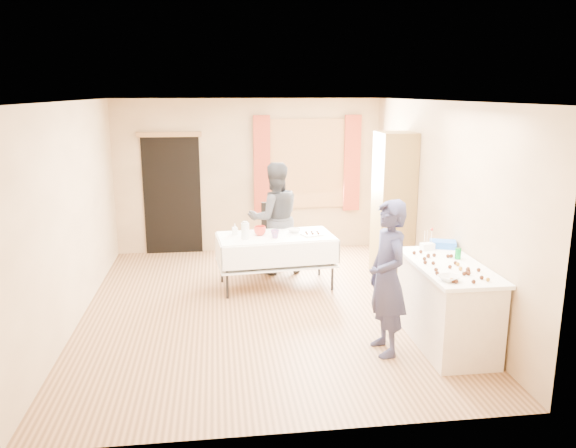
{
  "coord_description": "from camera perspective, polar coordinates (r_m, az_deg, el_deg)",
  "views": [
    {
      "loc": [
        -0.55,
        -6.77,
        2.71
      ],
      "look_at": [
        0.32,
        0.0,
        1.09
      ],
      "focal_mm": 35.0,
      "sensor_mm": 36.0,
      "label": 1
    }
  ],
  "objects": [
    {
      "name": "woman",
      "position": [
        8.45,
        -1.36,
        0.59
      ],
      "size": [
        1.01,
        0.88,
        1.69
      ],
      "primitive_type": "imported",
      "rotation": [
        0.0,
        0.0,
        3.29
      ],
      "color": "black",
      "rests_on": "floor"
    },
    {
      "name": "wall_front",
      "position": [
        4.28,
        0.49,
        -5.89
      ],
      "size": [
        4.5,
        0.02,
        2.6
      ],
      "primitive_type": "cube",
      "color": "tan",
      "rests_on": "floor"
    },
    {
      "name": "chair",
      "position": [
        8.81,
        -1.6,
        -2.54
      ],
      "size": [
        0.52,
        0.52,
        1.01
      ],
      "rotation": [
        0.0,
        0.0,
        -0.31
      ],
      "color": "black",
      "rests_on": "floor"
    },
    {
      "name": "cake_balls",
      "position": [
        6.11,
        16.22,
        -4.16
      ],
      "size": [
        0.51,
        1.11,
        0.04
      ],
      "color": "#3F2314",
      "rests_on": "counter"
    },
    {
      "name": "counter",
      "position": [
        6.39,
        15.79,
        -7.87
      ],
      "size": [
        0.7,
        1.48,
        0.91
      ],
      "color": "beige",
      "rests_on": "floor"
    },
    {
      "name": "door_lintel",
      "position": [
        9.52,
        -11.98,
        8.89
      ],
      "size": [
        1.05,
        0.06,
        0.08
      ],
      "primitive_type": "cube",
      "color": "olive",
      "rests_on": "wall_back"
    },
    {
      "name": "foam_block",
      "position": [
        6.73,
        13.97,
        -2.24
      ],
      "size": [
        0.16,
        0.12,
        0.08
      ],
      "primitive_type": "cube",
      "rotation": [
        0.0,
        0.0,
        0.16
      ],
      "color": "white",
      "rests_on": "counter"
    },
    {
      "name": "wall_right",
      "position": [
        7.46,
        14.96,
        1.98
      ],
      "size": [
        0.02,
        5.5,
        2.6
      ],
      "primitive_type": "cube",
      "color": "tan",
      "rests_on": "floor"
    },
    {
      "name": "doorway",
      "position": [
        9.68,
        -11.67,
        2.87
      ],
      "size": [
        0.95,
        0.04,
        2.0
      ],
      "primitive_type": "cube",
      "color": "black",
      "rests_on": "floor"
    },
    {
      "name": "cup_red",
      "position": [
        7.84,
        -2.87,
        -0.68
      ],
      "size": [
        0.25,
        0.25,
        0.13
      ],
      "primitive_type": "imported",
      "rotation": [
        0.0,
        0.0,
        0.26
      ],
      "color": "red",
      "rests_on": "party_table"
    },
    {
      "name": "girl",
      "position": [
        5.93,
        10.05,
        -5.43
      ],
      "size": [
        0.68,
        0.52,
        1.65
      ],
      "primitive_type": "imported",
      "rotation": [
        0.0,
        0.0,
        -1.47
      ],
      "color": "#212142",
      "rests_on": "floor"
    },
    {
      "name": "pastry_tray",
      "position": [
        7.85,
        2.47,
        -1.07
      ],
      "size": [
        0.33,
        0.29,
        0.02
      ],
      "primitive_type": "cube",
      "rotation": [
        0.0,
        0.0,
        0.36
      ],
      "color": "white",
      "rests_on": "party_table"
    },
    {
      "name": "ceiling",
      "position": [
        6.79,
        -2.74,
        12.47
      ],
      "size": [
        4.5,
        5.5,
        0.02
      ],
      "primitive_type": "cube",
      "color": "white",
      "rests_on": "floor"
    },
    {
      "name": "cup_rainbow",
      "position": [
        7.69,
        -1.33,
        -1.02
      ],
      "size": [
        0.18,
        0.18,
        0.11
      ],
      "primitive_type": "imported",
      "rotation": [
        0.0,
        0.0,
        0.29
      ],
      "color": "red",
      "rests_on": "party_table"
    },
    {
      "name": "curtain_right",
      "position": [
        9.79,
        6.53,
        6.15
      ],
      "size": [
        0.28,
        0.06,
        1.65
      ],
      "primitive_type": "cube",
      "color": "#983621",
      "rests_on": "wall_back"
    },
    {
      "name": "mixing_bowl",
      "position": [
        5.72,
        16.05,
        -5.31
      ],
      "size": [
        0.32,
        0.32,
        0.05
      ],
      "primitive_type": "imported",
      "rotation": [
        0.0,
        0.0,
        0.32
      ],
      "color": "white",
      "rests_on": "counter"
    },
    {
      "name": "blue_basket",
      "position": [
        6.88,
        15.45,
        -1.98
      ],
      "size": [
        0.35,
        0.29,
        0.08
      ],
      "primitive_type": "cube",
      "rotation": [
        0.0,
        0.0,
        -0.35
      ],
      "color": "blue",
      "rests_on": "counter"
    },
    {
      "name": "pitcher",
      "position": [
        7.64,
        -4.37,
        -0.72
      ],
      "size": [
        0.12,
        0.12,
        0.22
      ],
      "primitive_type": "cylinder",
      "rotation": [
        0.0,
        0.0,
        -0.1
      ],
      "color": "silver",
      "rests_on": "party_table"
    },
    {
      "name": "bottle",
      "position": [
        7.89,
        -5.42,
        -0.53
      ],
      "size": [
        0.08,
        0.08,
        0.16
      ],
      "primitive_type": "imported",
      "rotation": [
        0.0,
        0.0,
        0.08
      ],
      "color": "white",
      "rests_on": "party_table"
    },
    {
      "name": "window_pane",
      "position": [
        9.67,
        1.96,
        6.13
      ],
      "size": [
        1.2,
        0.02,
        1.4
      ],
      "primitive_type": "cube",
      "color": "white",
      "rests_on": "wall_back"
    },
    {
      "name": "cabinet",
      "position": [
        8.31,
        10.64,
        1.74
      ],
      "size": [
        0.5,
        0.6,
        2.15
      ],
      "primitive_type": "cube",
      "color": "olive",
      "rests_on": "floor"
    },
    {
      "name": "window_frame",
      "position": [
        9.69,
        1.94,
        6.15
      ],
      "size": [
        1.32,
        0.06,
        1.52
      ],
      "primitive_type": "cube",
      "color": "olive",
      "rests_on": "wall_back"
    },
    {
      "name": "party_table",
      "position": [
        7.92,
        -1.24,
        -3.29
      ],
      "size": [
        1.69,
        0.98,
        0.75
      ],
      "rotation": [
        0.0,
        0.0,
        0.09
      ],
      "color": "black",
      "rests_on": "floor"
    },
    {
      "name": "curtain_left",
      "position": [
        9.54,
        -2.66,
        6.03
      ],
      "size": [
        0.28,
        0.06,
        1.65
      ],
      "primitive_type": "cube",
      "color": "#983621",
      "rests_on": "wall_back"
    },
    {
      "name": "soda_can",
      "position": [
        6.45,
        16.89,
        -2.9
      ],
      "size": [
        0.08,
        0.08,
        0.12
      ],
      "primitive_type": "cylinder",
      "rotation": [
        0.0,
        0.0,
        -0.25
      ],
      "color": "#067A28",
      "rests_on": "counter"
    },
    {
      "name": "floor",
      "position": [
        7.31,
        -2.51,
        -8.52
      ],
      "size": [
        4.5,
        5.5,
        0.02
      ],
      "primitive_type": "cube",
      "color": "#9E7047",
      "rests_on": "ground"
    },
    {
      "name": "wall_left",
      "position": [
        7.12,
        -21.07,
        1.0
      ],
      "size": [
        0.02,
        5.5,
        2.6
      ],
      "primitive_type": "cube",
      "color": "tan",
      "rests_on": "floor"
    },
    {
      "name": "wall_back",
      "position": [
        9.64,
        -4.0,
        4.89
      ],
      "size": [
        4.5,
        0.02,
        2.6
      ],
      "primitive_type": "cube",
      "color": "tan",
      "rests_on": "floor"
    },
    {
      "name": "small_bowl",
      "position": [
        7.99,
        0.65,
        -0.66
      ],
      "size": [
        0.31,
        0.31,
        0.06
      ],
      "primitive_type": "imported",
      "rotation": [
        0.0,
        0.0,
        0.4
      ],
      "color": "white",
      "rests_on": "party_table"
    }
  ]
}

